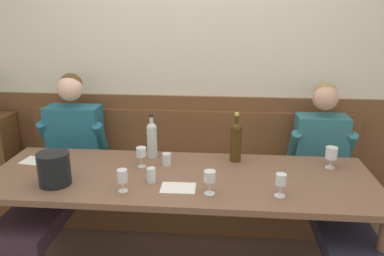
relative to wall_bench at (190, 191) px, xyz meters
The scene contains 19 objects.
room_wall_back 1.15m from the wall_bench, 90.00° to the left, with size 6.80×0.08×2.80m, color beige.
wood_wainscot_panel 0.33m from the wall_bench, 90.00° to the left, with size 6.80×0.03×1.06m, color brown.
wall_bench is the anchor object (origin of this frame).
dining_table 0.79m from the wall_bench, 90.00° to the right, with size 2.50×0.83×0.74m.
person_left_seat 1.08m from the wall_bench, 159.06° to the right, with size 0.54×1.26×1.28m.
person_center_right_seat 1.15m from the wall_bench, 19.91° to the right, with size 0.50×1.26×1.24m.
ice_bucket 1.28m from the wall_bench, 130.71° to the right, with size 0.20×0.20×0.20m, color black.
wine_bottle_green_tall 0.81m from the wall_bench, 48.08° to the right, with size 0.08×0.08×0.35m.
wine_bottle_amber_mid 0.75m from the wall_bench, 122.18° to the right, with size 0.07×0.07×0.32m.
wine_glass_by_bottle 1.23m from the wall_bench, 56.43° to the right, with size 0.06×0.06×0.14m.
wine_glass_near_bucket 1.13m from the wall_bench, 108.53° to the right, with size 0.06×0.06×0.14m.
wine_glass_right_end 1.10m from the wall_bench, 77.73° to the right, with size 0.07×0.07×0.15m.
wine_glass_center_rear 0.84m from the wall_bench, 116.35° to the right, with size 0.07×0.07×0.14m.
wine_glass_center_front 1.24m from the wall_bench, 25.09° to the right, with size 0.08×0.08×0.15m.
water_tumbler_right 0.73m from the wall_bench, 102.19° to the right, with size 0.06×0.06×0.08m, color silver.
water_tumbler_left 0.96m from the wall_bench, 101.95° to the right, with size 0.06×0.06×0.09m, color silver.
tasting_sheet_left_guest 0.98m from the wall_bench, 89.45° to the right, with size 0.21×0.15×0.00m, color white.
tasting_sheet_right_guest 1.26m from the wall_bench, 152.99° to the right, with size 0.21×0.15×0.00m, color white.
corner_pedestal 1.71m from the wall_bench, behind, with size 0.28×0.28×0.90m, color brown.
Camera 1 is at (0.28, -2.13, 1.79)m, focal length 36.10 mm.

